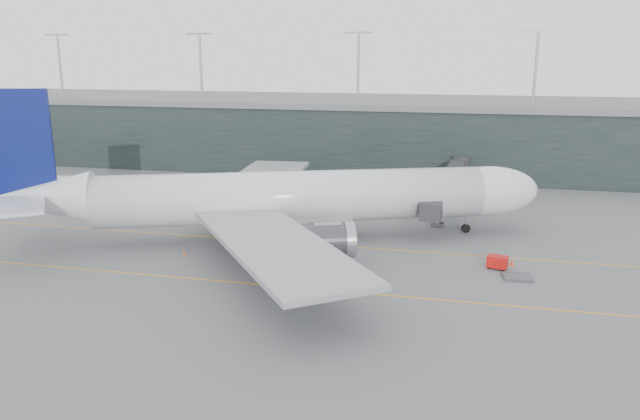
# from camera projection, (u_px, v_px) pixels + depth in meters

# --- Properties ---
(ground) EXTENTS (320.00, 320.00, 0.00)m
(ground) POSITION_uv_depth(u_px,v_px,m) (266.00, 232.00, 90.14)
(ground) COLOR #525257
(ground) RESTS_ON ground
(taxiline_a) EXTENTS (160.00, 0.25, 0.02)m
(taxiline_a) POSITION_uv_depth(u_px,v_px,m) (257.00, 240.00, 86.36)
(taxiline_a) COLOR orange
(taxiline_a) RESTS_ON ground
(taxiline_b) EXTENTS (160.00, 0.25, 0.02)m
(taxiline_b) POSITION_uv_depth(u_px,v_px,m) (212.00, 280.00, 71.25)
(taxiline_b) COLOR orange
(taxiline_b) RESTS_ON ground
(taxiline_lead_main) EXTENTS (0.25, 60.00, 0.02)m
(taxiline_lead_main) POSITION_uv_depth(u_px,v_px,m) (329.00, 203.00, 107.92)
(taxiline_lead_main) COLOR orange
(taxiline_lead_main) RESTS_ON ground
(terminal) EXTENTS (240.00, 36.00, 29.00)m
(terminal) POSITION_uv_depth(u_px,v_px,m) (343.00, 132.00, 143.02)
(terminal) COLOR black
(terminal) RESTS_ON ground
(main_aircraft) EXTENTS (72.08, 66.54, 20.94)m
(main_aircraft) POSITION_uv_depth(u_px,v_px,m) (288.00, 198.00, 85.45)
(main_aircraft) COLOR silver
(main_aircraft) RESTS_ON ground
(jet_bridge) EXTENTS (6.18, 43.07, 5.74)m
(jet_bridge) POSITION_uv_depth(u_px,v_px,m) (446.00, 181.00, 104.43)
(jet_bridge) COLOR #2C2B31
(jet_bridge) RESTS_ON ground
(gse_cart) EXTENTS (2.62, 1.98, 1.60)m
(gse_cart) POSITION_uv_depth(u_px,v_px,m) (497.00, 262.00, 74.87)
(gse_cart) COLOR #B50F0C
(gse_cart) RESTS_ON ground
(baggage_dolly) EXTENTS (3.46, 2.90, 0.32)m
(baggage_dolly) POSITION_uv_depth(u_px,v_px,m) (517.00, 277.00, 71.82)
(baggage_dolly) COLOR #3E3F43
(baggage_dolly) RESTS_ON ground
(uld_a) EXTENTS (2.24, 1.92, 1.80)m
(uld_a) POSITION_uv_depth(u_px,v_px,m) (262.00, 209.00, 99.88)
(uld_a) COLOR #3A3A3F
(uld_a) RESTS_ON ground
(uld_b) EXTENTS (2.25, 1.96, 1.78)m
(uld_b) POSITION_uv_depth(u_px,v_px,m) (268.00, 206.00, 101.56)
(uld_b) COLOR #3A3A3F
(uld_b) RESTS_ON ground
(uld_c) EXTENTS (2.73, 2.44, 2.07)m
(uld_c) POSITION_uv_depth(u_px,v_px,m) (283.00, 210.00, 98.77)
(uld_c) COLOR #3A3A3F
(uld_c) RESTS_ON ground
(cone_nose) EXTENTS (0.49, 0.49, 0.78)m
(cone_nose) POSITION_uv_depth(u_px,v_px,m) (512.00, 263.00, 76.08)
(cone_nose) COLOR #E63C0C
(cone_nose) RESTS_ON ground
(cone_wing_stbd) EXTENTS (0.44, 0.44, 0.70)m
(cone_wing_stbd) POSITION_uv_depth(u_px,v_px,m) (275.00, 280.00, 70.50)
(cone_wing_stbd) COLOR red
(cone_wing_stbd) RESTS_ON ground
(cone_wing_port) EXTENTS (0.49, 0.49, 0.78)m
(cone_wing_port) POSITION_uv_depth(u_px,v_px,m) (326.00, 215.00, 98.58)
(cone_wing_port) COLOR orange
(cone_wing_port) RESTS_ON ground
(cone_tail) EXTENTS (0.42, 0.42, 0.66)m
(cone_tail) POSITION_uv_depth(u_px,v_px,m) (184.00, 252.00, 80.25)
(cone_tail) COLOR #EB5C0D
(cone_tail) RESTS_ON ground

